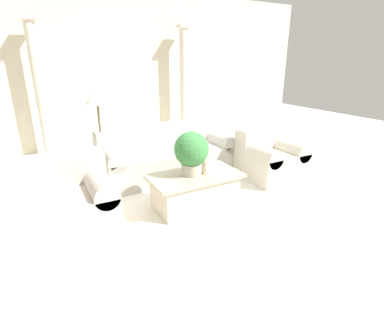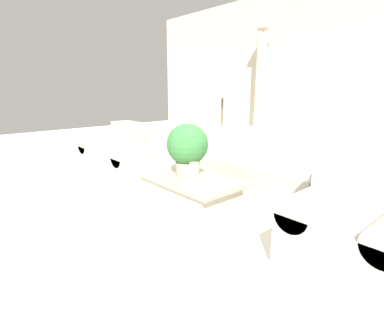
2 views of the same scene
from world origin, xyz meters
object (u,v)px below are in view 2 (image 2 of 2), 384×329
object	(u,v)px
armchair	(357,227)
loveseat	(129,156)
floor_lamp	(223,97)
coffee_table	(189,196)
sofa_long	(269,169)
potted_plant	(187,147)

from	to	relation	value
armchair	loveseat	bearing A→B (deg)	-178.66
loveseat	floor_lamp	world-z (taller)	floor_lamp
loveseat	coffee_table	size ratio (longest dim) A/B	1.20
sofa_long	armchair	bearing A→B (deg)	-32.41
coffee_table	floor_lamp	distance (m)	1.92
coffee_table	armchair	xyz separation A→B (m)	(1.58, 0.34, 0.11)
armchair	coffee_table	bearing A→B (deg)	-168.03
potted_plant	armchair	world-z (taller)	potted_plant
sofa_long	coffee_table	size ratio (longest dim) A/B	1.85
loveseat	floor_lamp	distance (m)	1.70
sofa_long	floor_lamp	bearing A→B (deg)	171.00
potted_plant	armchair	xyz separation A→B (m)	(1.62, 0.32, -0.42)
armchair	potted_plant	bearing A→B (deg)	-168.98
loveseat	coffee_table	distance (m)	1.76
coffee_table	potted_plant	bearing A→B (deg)	153.36
coffee_table	floor_lamp	world-z (taller)	floor_lamp
potted_plant	coffee_table	bearing A→B (deg)	-26.64
sofa_long	potted_plant	world-z (taller)	potted_plant
floor_lamp	armchair	world-z (taller)	floor_lamp
potted_plant	floor_lamp	bearing A→B (deg)	120.28
sofa_long	floor_lamp	xyz separation A→B (m)	(-1.00, 0.16, 0.90)
loveseat	coffee_table	world-z (taller)	loveseat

